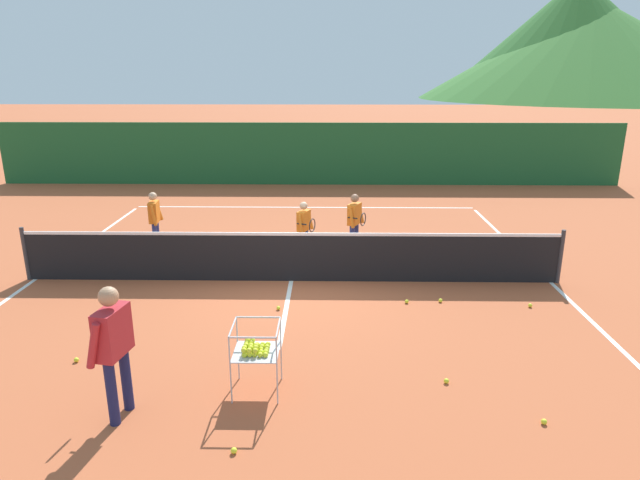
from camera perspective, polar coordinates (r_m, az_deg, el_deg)
ground_plane at (r=10.70m, az=-3.00°, el=-4.24°), size 120.00×120.00×0.00m
line_baseline_far at (r=16.47m, az=-1.59°, el=3.41°), size 10.00×0.08×0.01m
line_sideline_west at (r=12.12m, az=-27.36°, el=-3.62°), size 0.08×11.58×0.01m
line_sideline_east at (r=11.50m, az=22.79°, el=-4.06°), size 0.08×11.58×0.01m
line_service_center at (r=10.70m, az=-3.00°, el=-4.23°), size 0.08×5.53×0.01m
tennis_net at (r=10.53m, az=-3.04°, el=-1.71°), size 10.32×0.08×1.05m
instructor at (r=6.72m, az=-20.63°, el=-9.72°), size 0.44×0.79×1.63m
student_0 at (r=12.83m, az=-16.76°, el=2.42°), size 0.24×0.54×1.34m
student_1 at (r=11.80m, az=-1.65°, el=1.62°), size 0.41×0.69×1.24m
student_2 at (r=12.12m, az=3.62°, el=2.29°), size 0.41×0.72×1.33m
ball_cart at (r=6.99m, az=-6.77°, el=-11.14°), size 0.58×0.58×0.90m
tennis_ball_0 at (r=8.66m, az=-19.57°, el=-10.38°), size 0.07×0.07×0.07m
tennis_ball_1 at (r=7.13m, az=22.18°, el=-17.02°), size 0.07×0.07×0.07m
tennis_ball_2 at (r=6.31m, az=-8.91°, el=-20.75°), size 0.07×0.07×0.07m
tennis_ball_3 at (r=9.95m, az=12.37°, el=-6.13°), size 0.07×0.07×0.07m
tennis_ball_4 at (r=7.56m, az=12.96°, el=-14.04°), size 0.07×0.07×0.07m
tennis_ball_5 at (r=8.55m, az=-23.92°, el=-11.28°), size 0.07×0.07×0.07m
tennis_ball_7 at (r=10.19m, az=20.94°, el=-6.34°), size 0.07×0.07×0.07m
tennis_ball_8 at (r=9.45m, az=-4.33°, el=-7.04°), size 0.07×0.07×0.07m
tennis_ball_9 at (r=9.79m, az=8.98°, el=-6.31°), size 0.07×0.07×0.07m
windscreen_fence at (r=19.71m, az=-1.16°, el=8.90°), size 22.01×0.08×2.19m
hill_0 at (r=94.95m, az=24.80°, el=18.44°), size 38.84×38.84×17.30m
hill_1 at (r=93.90m, az=26.16°, el=17.32°), size 48.88×48.88×14.08m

